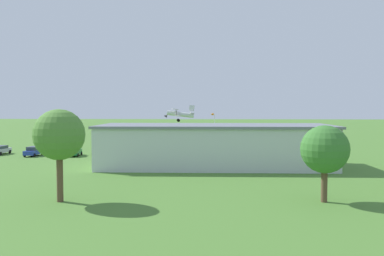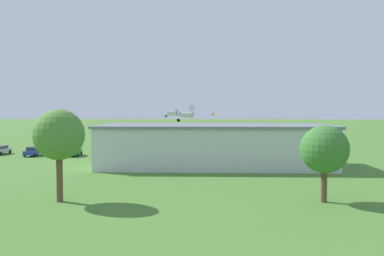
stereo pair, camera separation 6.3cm
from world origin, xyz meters
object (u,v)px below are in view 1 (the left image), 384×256
truck_delivery_white (304,146)px  person_crossing_taxiway (177,149)px  hangar (215,145)px  windsock (212,116)px  car_yellow (112,151)px  tree_behind_hangar_right (325,150)px  biplane (179,114)px  person_walking_on_apron (273,149)px  tree_at_field_edge (59,135)px  car_silver (1,150)px  car_green (74,151)px  person_beside_truck (161,150)px  car_blue (34,151)px

truck_delivery_white → person_crossing_taxiway: 23.30m
hangar → windsock: 49.57m
car_yellow → tree_behind_hangar_right: bearing=129.5°
biplane → person_walking_on_apron: (-18.57, 9.95, -6.41)m
biplane → person_crossing_taxiway: 12.47m
truck_delivery_white → windsock: (16.52, -34.49, 4.59)m
windsock → person_crossing_taxiway: bearing=78.3°
tree_at_field_edge → windsock: (-13.77, -72.39, 0.08)m
truck_delivery_white → tree_behind_hangar_right: (6.23, 36.83, 3.21)m
car_silver → tree_at_field_edge: size_ratio=0.55×
car_green → tree_behind_hangar_right: bearing=136.1°
truck_delivery_white → person_beside_truck: size_ratio=4.33×
car_yellow → person_beside_truck: car_yellow is taller
car_yellow → truck_delivery_white: bearing=-175.0°
biplane → car_yellow: biplane is taller
car_silver → windsock: bearing=-136.7°
hangar → car_blue: hangar is taller
person_crossing_taxiway → person_beside_truck: bearing=42.5°
biplane → person_beside_truck: 14.77m
car_yellow → person_walking_on_apron: (-29.09, -6.30, -0.08)m
car_green → person_walking_on_apron: size_ratio=2.92×
car_silver → person_beside_truck: size_ratio=3.02×
biplane → person_beside_truck: bearing=80.5°
hangar → car_yellow: 21.79m
windsock → truck_delivery_white: bearing=115.6°
person_beside_truck → person_walking_on_apron: bearing=-171.4°
car_blue → person_beside_truck: bearing=-169.5°
biplane → truck_delivery_white: 27.67m
truck_delivery_white → biplane: bearing=-29.3°
biplane → car_blue: 30.52m
car_yellow → car_blue: size_ratio=1.08×
hangar → tree_at_field_edge: bearing=58.2°
car_silver → person_beside_truck: (-29.27, -2.01, -0.06)m
person_crossing_taxiway → tree_behind_hangar_right: (-16.92, 39.42, 4.03)m
person_crossing_taxiway → hangar: bearing=111.9°
tree_behind_hangar_right → person_crossing_taxiway: bearing=-66.8°
hangar → truck_delivery_white: hangar is taller
car_green → truck_delivery_white: size_ratio=0.71×
person_crossing_taxiway → windsock: 33.03m
biplane → person_crossing_taxiway: (-0.49, 10.65, -6.46)m
car_blue → tree_behind_hangar_right: size_ratio=0.63×
car_yellow → car_green: car_yellow is taller
car_yellow → person_crossing_taxiway: size_ratio=3.05×
person_walking_on_apron → tree_behind_hangar_right: 40.33m
biplane → car_silver: biplane is taller
car_green → tree_at_field_edge: tree_at_field_edge is taller
hangar → car_blue: size_ratio=7.66×
biplane → person_walking_on_apron: size_ratio=4.88×
biplane → windsock: 22.43m
person_crossing_taxiway → tree_at_field_edge: size_ratio=0.18×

